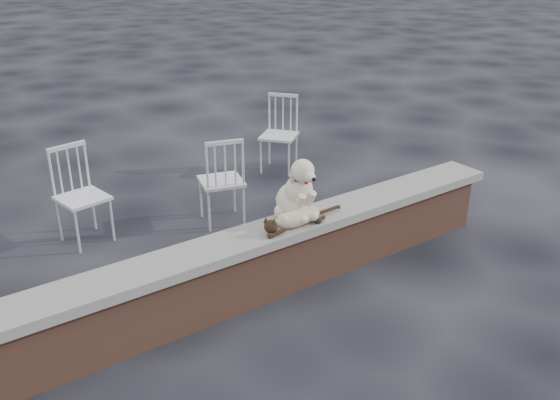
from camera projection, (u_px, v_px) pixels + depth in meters
ground at (202, 317)px, 4.74m from camera, size 60.00×60.00×0.00m
brick_wall at (201, 290)px, 4.64m from camera, size 6.00×0.30×0.50m
capstone at (198, 256)px, 4.52m from camera, size 6.20×0.40×0.08m
dog at (294, 186)px, 4.95m from camera, size 0.37×0.48×0.55m
cat at (297, 217)px, 4.88m from camera, size 0.95×0.25×0.16m
chair_d at (279, 134)px, 7.51m from camera, size 0.79×0.79×0.94m
chair_b at (82, 196)px, 5.74m from camera, size 0.64×0.64×0.94m
chair_c at (221, 179)px, 6.13m from camera, size 0.69×0.69×0.94m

